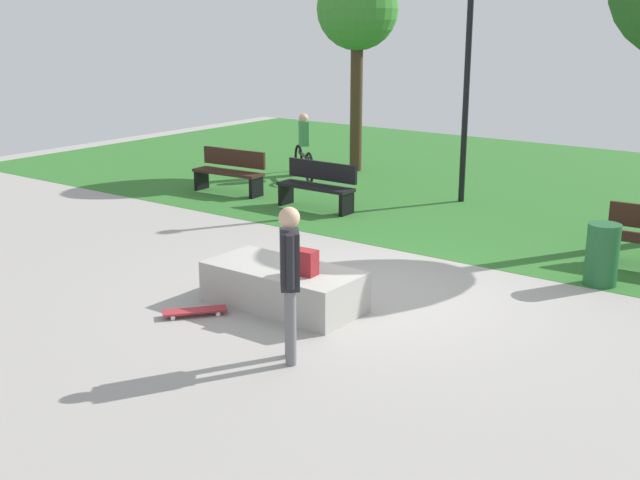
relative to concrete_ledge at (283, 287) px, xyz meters
The scene contains 12 objects.
ground_plane 1.39m from the concrete_ledge, 57.31° to the left, with size 28.00×28.00×0.00m, color #9E9993.
grass_lawn 9.14m from the concrete_ledge, 85.37° to the left, with size 26.60×12.08×0.01m, color #2D6B28.
concrete_ledge is the anchor object (origin of this frame).
backpack_on_ledge 0.60m from the concrete_ledge, 10.53° to the right, with size 0.28×0.20×0.32m, color maroon.
skater_performing_trick 1.86m from the concrete_ledge, 48.31° to the right, with size 0.36×0.37×1.73m.
skateboard_by_ledge 1.17m from the concrete_ledge, 125.36° to the right, with size 0.66×0.75×0.08m.
park_bench_far_right 5.42m from the concrete_ledge, 122.11° to the left, with size 1.60×0.48×0.91m.
park_bench_by_oak 7.02m from the concrete_ledge, 138.37° to the left, with size 1.63×0.59×0.91m.
tree_tall_oak 10.09m from the concrete_ledge, 118.54° to the left, with size 1.90×1.90×4.73m.
lamp_post 7.32m from the concrete_ledge, 97.79° to the left, with size 0.28×0.28×4.42m.
trash_bin 4.48m from the concrete_ledge, 47.59° to the left, with size 0.45×0.45×0.88m, color #1E592D.
cyclist_on_bicycle 8.49m from the concrete_ledge, 125.96° to the left, with size 1.44×1.20×1.52m.
Camera 1 is at (5.48, -8.72, 3.65)m, focal length 45.00 mm.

